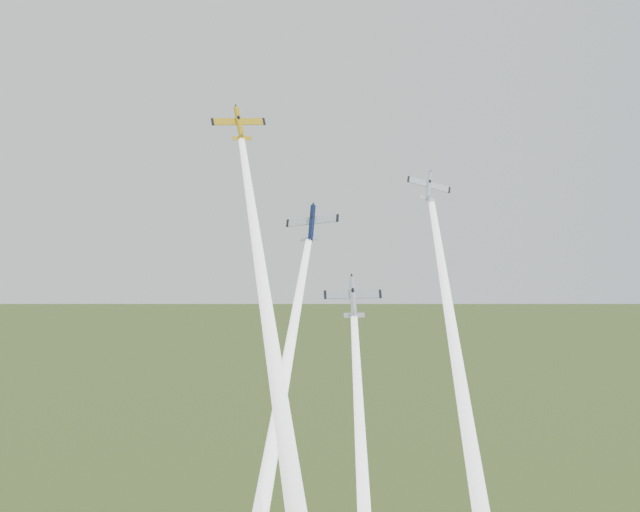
{
  "coord_description": "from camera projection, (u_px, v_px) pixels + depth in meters",
  "views": [
    {
      "loc": [
        -0.83,
        -115.94,
        95.98
      ],
      "look_at": [
        0.0,
        -6.0,
        92.0
      ],
      "focal_mm": 45.0,
      "sensor_mm": 36.0,
      "label": 1
    }
  ],
  "objects": [
    {
      "name": "plane_silver_right",
      "position": [
        429.0,
        186.0,
        120.79
      ],
      "size": [
        7.87,
        5.42,
        7.63
      ],
      "primitive_type": null,
      "rotation": [
        0.94,
        0.25,
        0.08
      ],
      "color": "silver"
    },
    {
      "name": "smoke_trail_navy",
      "position": [
        274.0,
        439.0,
        100.06
      ],
      "size": [
        11.6,
        37.07,
        50.54
      ],
      "primitive_type": null,
      "rotation": [
        -0.63,
        0.0,
        -0.24
      ],
      "color": "white"
    },
    {
      "name": "smoke_trail_silver_right",
      "position": [
        465.0,
        410.0,
        100.81
      ],
      "size": [
        5.76,
        40.7,
        54.77
      ],
      "primitive_type": null,
      "rotation": [
        -0.63,
        0.0,
        0.08
      ],
      "color": "white"
    },
    {
      "name": "smoke_trail_yellow",
      "position": [
        269.0,
        324.0,
        101.05
      ],
      "size": [
        12.91,
        37.61,
        51.63
      ],
      "primitive_type": null,
      "rotation": [
        -0.63,
        0.0,
        0.27
      ],
      "color": "white"
    },
    {
      "name": "plane_yellow",
      "position": [
        239.0,
        124.0,
        119.23
      ],
      "size": [
        9.66,
        7.72,
        7.65
      ],
      "primitive_type": null,
      "rotation": [
        0.94,
        -0.04,
        0.27
      ],
      "color": "gold"
    },
    {
      "name": "plane_navy",
      "position": [
        312.0,
        223.0,
        118.12
      ],
      "size": [
        8.58,
        7.59,
        7.96
      ],
      "primitive_type": null,
      "rotation": [
        0.94,
        -0.1,
        -0.24
      ],
      "color": "#0E193D"
    },
    {
      "name": "plane_silver_low",
      "position": [
        353.0,
        297.0,
        110.34
      ],
      "size": [
        8.27,
        5.93,
        7.29
      ],
      "primitive_type": null,
      "rotation": [
        0.94,
        -0.01,
        0.03
      ],
      "color": "#B1B8C0"
    }
  ]
}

